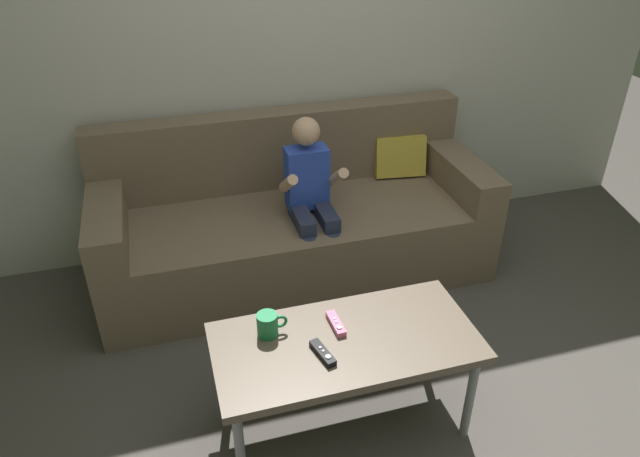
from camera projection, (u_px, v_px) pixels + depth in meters
ground_plane at (431, 437)px, 2.37m from camera, size 8.71×8.71×0.00m
wall_back at (314, 27)px, 3.13m from camera, size 4.36×0.05×2.50m
couch at (294, 222)px, 3.25m from camera, size 2.09×0.80×0.85m
person_seated_on_couch at (311, 197)px, 2.99m from camera, size 0.30×0.37×0.94m
coffee_table at (346, 348)px, 2.22m from camera, size 1.00×0.49×0.46m
game_remote_pink_near_edge at (336, 324)px, 2.26m from camera, size 0.04×0.14×0.03m
game_remote_black_center at (323, 353)px, 2.12m from camera, size 0.07×0.14×0.03m
coffee_mug at (268, 325)px, 2.20m from camera, size 0.12×0.08×0.09m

